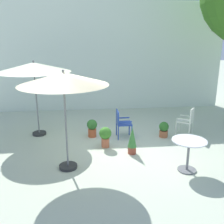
% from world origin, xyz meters
% --- Properties ---
extents(ground_plane, '(60.00, 60.00, 0.00)m').
position_xyz_m(ground_plane, '(0.00, 0.00, 0.00)').
color(ground_plane, beige).
extents(villa_facade, '(10.65, 0.30, 4.61)m').
position_xyz_m(villa_facade, '(0.00, 4.34, 2.30)').
color(villa_facade, silver).
rests_on(villa_facade, ground).
extents(patio_umbrella_0, '(2.04, 2.04, 2.41)m').
position_xyz_m(patio_umbrella_0, '(-1.25, -1.14, 2.17)').
color(patio_umbrella_0, '#2D2D2D').
rests_on(patio_umbrella_0, ground).
extents(patio_umbrella_1, '(2.29, 2.29, 2.43)m').
position_xyz_m(patio_umbrella_1, '(-2.34, 1.25, 2.20)').
color(patio_umbrella_1, '#2D2D2D').
rests_on(patio_umbrella_1, ground).
extents(cafe_table_0, '(0.81, 0.81, 0.78)m').
position_xyz_m(cafe_table_0, '(1.60, -1.57, 0.55)').
color(cafe_table_0, white).
rests_on(cafe_table_0, ground).
extents(patio_chair_0, '(0.47, 0.47, 0.90)m').
position_xyz_m(patio_chair_0, '(0.34, 0.72, 0.53)').
color(patio_chair_0, '#23419F').
rests_on(patio_chair_0, ground).
extents(patio_chair_1, '(0.66, 0.66, 0.92)m').
position_xyz_m(patio_chair_1, '(2.50, 0.71, 0.54)').
color(patio_chair_1, silver).
rests_on(patio_chair_1, ground).
extents(potted_plant_0, '(0.31, 0.31, 0.51)m').
position_xyz_m(potted_plant_0, '(1.70, 0.62, 0.26)').
color(potted_plant_0, '#A25B39').
rests_on(potted_plant_0, ground).
extents(potted_plant_1, '(0.36, 0.36, 0.61)m').
position_xyz_m(potted_plant_1, '(-0.24, 0.02, 0.36)').
color(potted_plant_1, '#C26444').
rests_on(potted_plant_1, ground).
extents(potted_plant_2, '(0.25, 0.25, 0.78)m').
position_xyz_m(potted_plant_2, '(0.46, -0.50, 0.40)').
color(potted_plant_2, '#9C4533').
rests_on(potted_plant_2, ground).
extents(potted_plant_3, '(0.33, 0.33, 0.58)m').
position_xyz_m(potted_plant_3, '(-0.60, 0.88, 0.32)').
color(potted_plant_3, '#C05631').
rests_on(potted_plant_3, ground).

